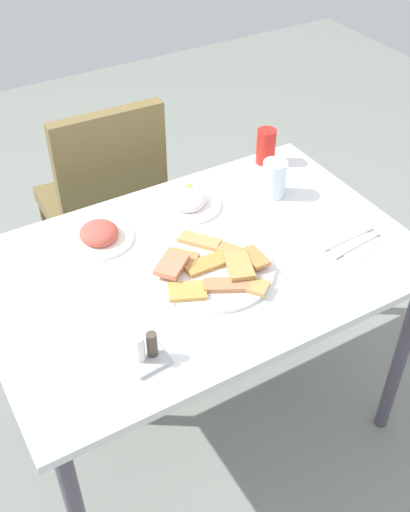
# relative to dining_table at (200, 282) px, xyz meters

# --- Properties ---
(ground_plane) EXTENTS (6.00, 6.00, 0.00)m
(ground_plane) POSITION_rel_dining_table_xyz_m (0.00, 0.00, -0.67)
(ground_plane) COLOR gray
(dining_table) EXTENTS (1.21, 0.79, 0.75)m
(dining_table) POSITION_rel_dining_table_xyz_m (0.00, 0.00, 0.00)
(dining_table) COLOR white
(dining_table) RESTS_ON ground_plane
(dining_chair) EXTENTS (0.44, 0.44, 0.94)m
(dining_chair) POSITION_rel_dining_table_xyz_m (-0.00, 0.71, -0.13)
(dining_chair) COLOR brown
(dining_chair) RESTS_ON ground_plane
(pide_platter) EXTENTS (0.34, 0.35, 0.04)m
(pide_platter) POSITION_rel_dining_table_xyz_m (0.01, -0.06, 0.10)
(pide_platter) COLOR white
(pide_platter) RESTS_ON dining_table
(salad_plate_greens) EXTENTS (0.20, 0.20, 0.06)m
(salad_plate_greens) POSITION_rel_dining_table_xyz_m (-0.21, 0.22, 0.10)
(salad_plate_greens) COLOR white
(salad_plate_greens) RESTS_ON dining_table
(salad_plate_rice) EXTENTS (0.20, 0.20, 0.05)m
(salad_plate_rice) POSITION_rel_dining_table_xyz_m (0.10, 0.24, 0.10)
(salad_plate_rice) COLOR white
(salad_plate_rice) RESTS_ON dining_table
(soda_can) EXTENTS (0.08, 0.08, 0.12)m
(soda_can) POSITION_rel_dining_table_xyz_m (0.45, 0.34, 0.14)
(soda_can) COLOR red
(soda_can) RESTS_ON dining_table
(drinking_glass) EXTENTS (0.08, 0.08, 0.12)m
(drinking_glass) POSITION_rel_dining_table_xyz_m (0.37, 0.16, 0.14)
(drinking_glass) COLOR silver
(drinking_glass) RESTS_ON dining_table
(paper_napkin) EXTENTS (0.17, 0.17, 0.00)m
(paper_napkin) POSITION_rel_dining_table_xyz_m (0.42, -0.16, 0.08)
(paper_napkin) COLOR white
(paper_napkin) RESTS_ON dining_table
(fork) EXTENTS (0.19, 0.04, 0.00)m
(fork) POSITION_rel_dining_table_xyz_m (0.42, -0.18, 0.09)
(fork) COLOR silver
(fork) RESTS_ON paper_napkin
(spoon) EXTENTS (0.19, 0.02, 0.00)m
(spoon) POSITION_rel_dining_table_xyz_m (0.42, -0.14, 0.09)
(spoon) COLOR silver
(spoon) RESTS_ON paper_napkin
(condiment_caddy) EXTENTS (0.10, 0.10, 0.09)m
(condiment_caddy) POSITION_rel_dining_table_xyz_m (-0.29, -0.25, 0.11)
(condiment_caddy) COLOR #B2B2B7
(condiment_caddy) RESTS_ON dining_table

